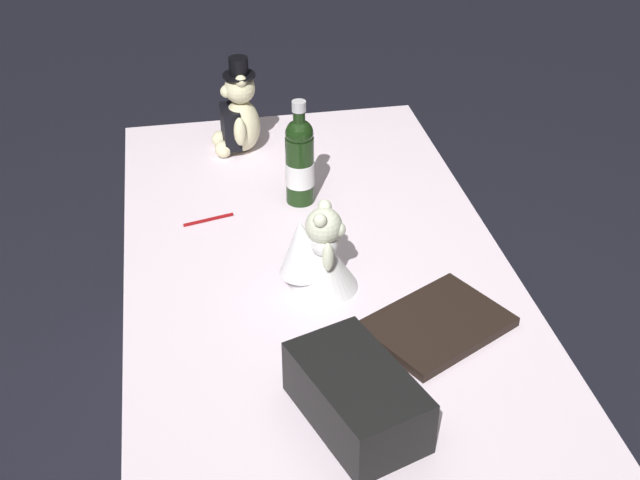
# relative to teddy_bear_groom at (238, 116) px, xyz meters

# --- Properties ---
(ground_plane) EXTENTS (12.00, 12.00, 0.00)m
(ground_plane) POSITION_rel_teddy_bear_groom_xyz_m (-0.68, -0.12, -0.84)
(ground_plane) COLOR black
(reception_table) EXTENTS (1.79, 0.94, 0.73)m
(reception_table) POSITION_rel_teddy_bear_groom_xyz_m (-0.68, -0.12, -0.48)
(reception_table) COLOR white
(reception_table) RESTS_ON ground_plane
(teddy_bear_groom) EXTENTS (0.17, 0.15, 0.30)m
(teddy_bear_groom) POSITION_rel_teddy_bear_groom_xyz_m (0.00, 0.00, 0.00)
(teddy_bear_groom) COLOR beige
(teddy_bear_groom) RESTS_ON reception_table
(teddy_bear_bride) EXTENTS (0.18, 0.21, 0.22)m
(teddy_bear_bride) POSITION_rel_teddy_bear_groom_xyz_m (-0.72, -0.11, -0.02)
(teddy_bear_bride) COLOR white
(teddy_bear_bride) RESTS_ON reception_table
(champagne_bottle) EXTENTS (0.08, 0.08, 0.30)m
(champagne_bottle) POSITION_rel_teddy_bear_groom_xyz_m (-0.33, -0.13, 0.01)
(champagne_bottle) COLOR black
(champagne_bottle) RESTS_ON reception_table
(signing_pen) EXTENTS (0.04, 0.14, 0.01)m
(signing_pen) POSITION_rel_teddy_bear_groom_xyz_m (-0.39, 0.13, -0.11)
(signing_pen) COLOR maroon
(signing_pen) RESTS_ON reception_table
(gift_case_black) EXTENTS (0.33, 0.26, 0.12)m
(gift_case_black) POSITION_rel_teddy_bear_groom_xyz_m (-1.17, -0.11, -0.05)
(gift_case_black) COLOR black
(gift_case_black) RESTS_ON reception_table
(guestbook) EXTENTS (0.33, 0.37, 0.02)m
(guestbook) POSITION_rel_teddy_bear_groom_xyz_m (-0.93, -0.35, -0.10)
(guestbook) COLOR black
(guestbook) RESTS_ON reception_table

